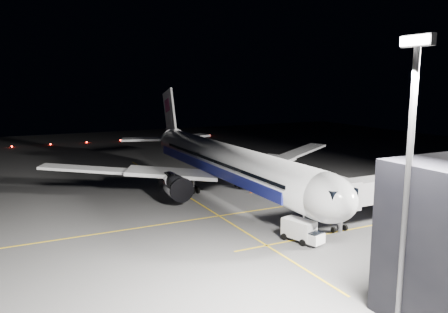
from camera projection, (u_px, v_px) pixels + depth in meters
ground at (226, 194)px, 69.78m from camera, size 200.00×200.00×0.00m
guide_line_main at (258, 210)px, 60.95m from camera, size 0.25×80.00×0.01m
guide_line_cross at (191, 198)px, 67.15m from camera, size 70.00×0.25×0.01m
guide_line_side at (375, 225)px, 54.72m from camera, size 0.25×40.00×0.01m
airliner at (223, 161)px, 69.87m from camera, size 61.48×54.22×16.64m
jet_bridge at (423, 183)px, 57.49m from camera, size 3.60×34.40×6.30m
floodlight_mast_south at (409, 160)px, 29.75m from camera, size 2.40×0.67×20.70m
taxiway_lights at (120, 140)px, 133.35m from camera, size 0.44×60.44×0.44m
service_truck at (302, 231)px, 48.61m from camera, size 5.14×3.19×2.46m
baggage_tug at (276, 178)px, 78.08m from camera, size 2.78×2.39×1.78m
safety_cone_a at (251, 191)px, 70.50m from camera, size 0.41×0.41×0.61m
safety_cone_b at (254, 183)px, 75.98m from camera, size 0.46×0.46×0.69m
safety_cone_c at (285, 183)px, 76.17m from camera, size 0.36×0.36×0.54m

